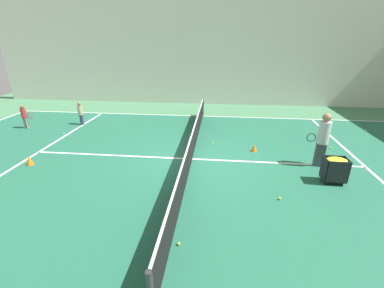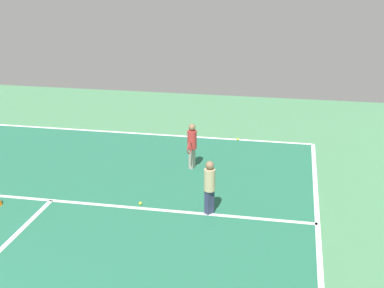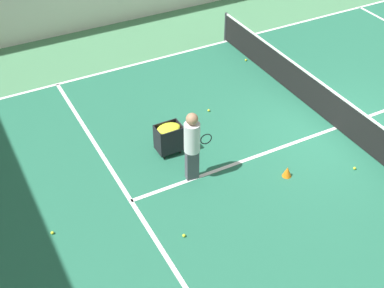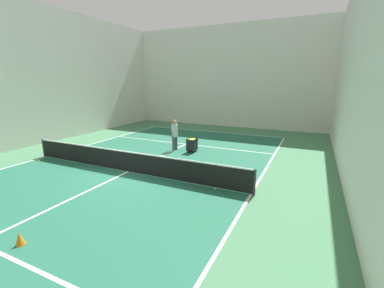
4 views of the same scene
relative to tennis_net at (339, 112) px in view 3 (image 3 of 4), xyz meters
name	(u,v)px [view 3 (image 3 of 4)]	position (x,y,z in m)	size (l,w,h in m)	color
ground_plane	(336,128)	(0.00, 0.00, -0.50)	(31.17, 31.17, 0.00)	#477F56
court_playing_area	(336,128)	(0.00, 0.00, -0.50)	(11.09, 21.12, 0.00)	#23664C
line_sideline_right	(227,41)	(5.55, 0.00, -0.50)	(0.10, 21.12, 0.00)	white
line_service_far	(131,201)	(0.00, 5.81, -0.50)	(11.09, 0.10, 0.00)	white
line_centre_service	(336,128)	(0.00, 0.00, -0.50)	(0.10, 11.62, 0.00)	white
tennis_net	(339,112)	(0.00, 0.00, 0.00)	(11.39, 0.10, 0.96)	#2D2D33
coach_at_net	(192,142)	(0.05, 4.24, 0.54)	(0.40, 0.71, 1.81)	#4C4C56
ball_cart	(169,134)	(1.16, 4.29, 0.06)	(0.45, 0.63, 0.80)	black
training_cone_0	(287,172)	(-0.94, 2.26, -0.37)	(0.22, 0.22, 0.26)	orange
tennis_ball_1	(355,168)	(-1.50, 0.70, -0.46)	(0.07, 0.07, 0.07)	yellow
tennis_ball_2	(252,56)	(4.24, -0.15, -0.46)	(0.07, 0.07, 0.07)	yellow
tennis_ball_7	(246,60)	(4.12, 0.16, -0.46)	(0.07, 0.07, 0.07)	yellow
tennis_ball_9	(184,236)	(-1.49, 5.25, -0.46)	(0.07, 0.07, 0.07)	yellow
tennis_ball_10	(52,233)	(-0.14, 7.62, -0.46)	(0.07, 0.07, 0.07)	yellow
tennis_ball_12	(209,110)	(2.23, 2.57, -0.46)	(0.07, 0.07, 0.07)	yellow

